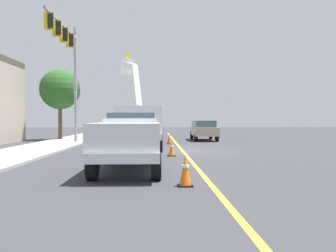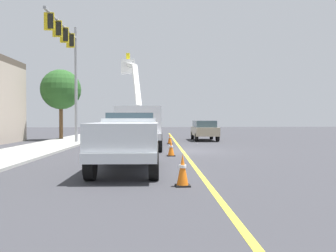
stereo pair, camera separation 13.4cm
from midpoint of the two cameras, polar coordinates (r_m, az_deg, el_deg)
name	(u,v)px [view 1 (the left image)]	position (r m, az deg, el deg)	size (l,w,h in m)	color
ground	(183,151)	(20.04, 2.22, -4.09)	(120.00, 120.00, 0.00)	#38383D
sidewalk_far_side	(31,150)	(21.21, -21.62, -3.71)	(60.00, 3.60, 0.12)	#9E9E99
lane_centre_stripe	(183,151)	(20.04, 2.22, -4.07)	(50.00, 0.16, 0.01)	yellow
utility_bucket_truck	(141,123)	(22.21, -4.62, 0.54)	(8.32, 2.93, 6.26)	white
service_pickup_truck	(129,139)	(12.27, -6.68, -2.16)	(5.70, 2.42, 2.06)	silver
passing_minivan	(204,129)	(30.07, 5.70, -0.49)	(4.89, 2.15, 1.69)	tan
traffic_cone_leading	(185,170)	(9.55, 2.44, -7.24)	(0.40, 0.40, 0.88)	black
traffic_cone_mid_front	(172,148)	(17.24, 0.37, -3.68)	(0.40, 0.40, 0.77)	black
traffic_cone_mid_rear	(170,139)	(25.54, 0.10, -2.10)	(0.40, 0.40, 0.77)	black
traffic_signal_mast	(68,54)	(25.28, -16.21, 11.28)	(7.34, 0.81, 8.70)	gray
street_tree_right	(60,90)	(31.87, -17.31, 5.69)	(3.46, 3.46, 6.13)	brown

